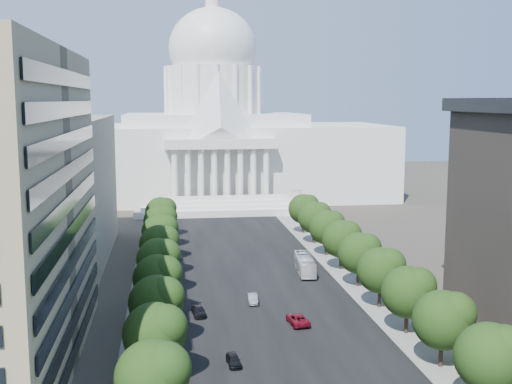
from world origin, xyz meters
name	(u,v)px	position (x,y,z in m)	size (l,w,h in m)	color
road_asphalt	(248,265)	(0.00, 90.00, 0.00)	(30.00, 260.00, 0.01)	black
sidewalk_left	(155,268)	(-19.00, 90.00, 0.00)	(8.00, 260.00, 0.02)	gray
sidewalk_right	(337,261)	(19.00, 90.00, 0.00)	(8.00, 260.00, 0.02)	gray
capitol	(214,140)	(0.00, 184.89, 20.01)	(120.00, 56.00, 73.00)	white
office_block_left_far	(13,191)	(-48.00, 100.00, 15.00)	(38.00, 52.00, 30.00)	gray
tree_l_b	(155,375)	(-17.66, 23.81, 6.45)	(7.79, 7.60, 9.97)	#33261C
tree_l_c	(157,332)	(-17.66, 35.81, 6.45)	(7.79, 7.60, 9.97)	#33261C
tree_l_d	(158,301)	(-17.66, 47.81, 6.45)	(7.79, 7.60, 9.97)	#33261C
tree_l_e	(159,277)	(-17.66, 59.81, 6.45)	(7.79, 7.60, 9.97)	#33261C
tree_l_f	(160,258)	(-17.66, 71.81, 6.45)	(7.79, 7.60, 9.97)	#33261C
tree_l_g	(161,243)	(-17.66, 83.81, 6.45)	(7.79, 7.60, 9.97)	#33261C
tree_l_h	(161,231)	(-17.66, 95.81, 6.45)	(7.79, 7.60, 9.97)	#33261C
tree_l_i	(162,220)	(-17.66, 107.81, 6.45)	(7.79, 7.60, 9.97)	#33261C
tree_l_j	(162,211)	(-17.66, 119.81, 6.45)	(7.79, 7.60, 9.97)	#33261C
tree_r_b	(493,355)	(18.34, 23.81, 6.45)	(7.79, 7.60, 9.97)	#33261C
tree_r_c	(446,318)	(18.34, 35.81, 6.45)	(7.79, 7.60, 9.97)	#33261C
tree_r_d	(410,290)	(18.34, 47.81, 6.45)	(7.79, 7.60, 9.97)	#33261C
tree_r_e	(383,269)	(18.34, 59.81, 6.45)	(7.79, 7.60, 9.97)	#33261C
tree_r_f	(361,252)	(18.34, 71.81, 6.45)	(7.79, 7.60, 9.97)	#33261C
tree_r_g	(343,238)	(18.34, 83.81, 6.45)	(7.79, 7.60, 9.97)	#33261C
tree_r_h	(328,226)	(18.34, 95.81, 6.45)	(7.79, 7.60, 9.97)	#33261C
tree_r_i	(315,216)	(18.34, 107.81, 6.45)	(7.79, 7.60, 9.97)	#33261C
tree_r_j	(305,208)	(18.34, 119.81, 6.45)	(7.79, 7.60, 9.97)	#33261C
streetlight_b	(460,325)	(19.90, 35.00, 5.82)	(2.61, 0.44, 9.00)	gray
streetlight_c	(391,272)	(19.90, 60.00, 5.82)	(2.61, 0.44, 9.00)	gray
streetlight_d	(349,239)	(19.90, 85.00, 5.82)	(2.61, 0.44, 9.00)	gray
streetlight_e	(320,217)	(19.90, 110.00, 5.82)	(2.61, 0.44, 9.00)	gray
streetlight_f	(299,201)	(19.90, 135.00, 5.82)	(2.61, 0.44, 9.00)	gray
car_dark_a	(234,360)	(-8.14, 39.98, 0.69)	(1.64, 4.07, 1.39)	black
car_silver	(253,299)	(-2.37, 64.77, 0.74)	(1.56, 4.47, 1.47)	#93959A
car_red	(298,319)	(3.03, 53.69, 0.79)	(2.61, 5.66, 1.57)	maroon
car_dark_b	(199,311)	(-11.64, 59.77, 0.70)	(1.95, 4.80, 1.39)	black
city_bus	(305,264)	(10.27, 82.12, 1.73)	(2.91, 12.45, 3.47)	silver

